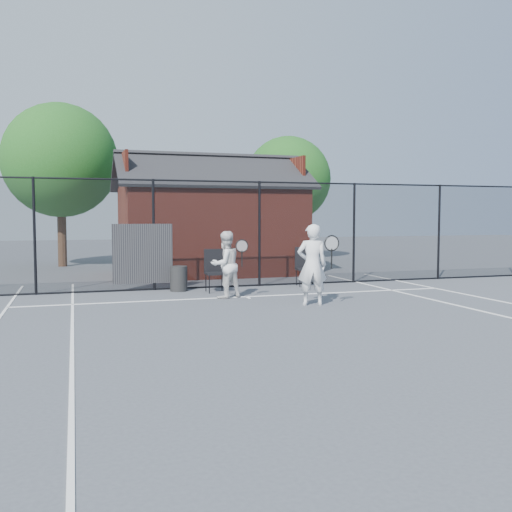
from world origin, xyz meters
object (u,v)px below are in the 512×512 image
object	(u,v)px
clubhouse	(210,228)
player_back	(225,265)
player_front	(312,265)
chair_right	(306,267)
waste_bin	(179,279)
chair_left	(216,271)

from	to	relation	value
clubhouse	player_back	world-z (taller)	clubhouse
clubhouse	player_front	distance (m)	7.78
clubhouse	player_front	xyz separation A→B (m)	(0.53, -7.74, -0.69)
chair_right	waste_bin	xyz separation A→B (m)	(-3.66, 0.00, -0.21)
chair_right	player_back	bearing A→B (deg)	-141.55
player_front	clubhouse	bearing A→B (deg)	93.89
player_front	chair_left	bearing A→B (deg)	118.37
chair_right	clubhouse	bearing A→B (deg)	120.35
clubhouse	chair_left	size ratio (longest dim) A/B	5.89
waste_bin	chair_right	bearing A→B (deg)	0.00
clubhouse	chair_right	bearing A→B (deg)	-68.18
player_front	waste_bin	xyz separation A→B (m)	(-2.43, 3.34, -0.58)
clubhouse	waste_bin	size ratio (longest dim) A/B	9.68
chair_right	waste_bin	bearing A→B (deg)	-171.47
waste_bin	player_back	bearing A→B (deg)	-61.55
player_back	chair_left	world-z (taller)	player_back
chair_left	waste_bin	size ratio (longest dim) A/B	1.64
player_front	chair_left	xyz separation A→B (m)	(-1.53, 2.84, -0.37)
player_front	player_back	bearing A→B (deg)	132.02
player_front	waste_bin	world-z (taller)	player_front
player_back	chair_left	bearing A→B (deg)	88.63
chair_right	waste_bin	distance (m)	3.67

